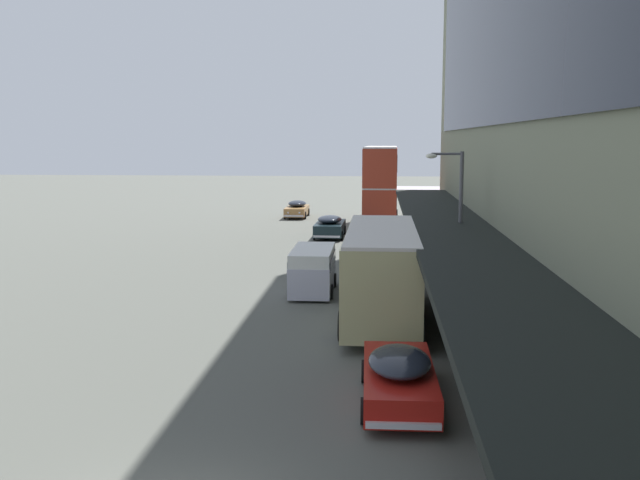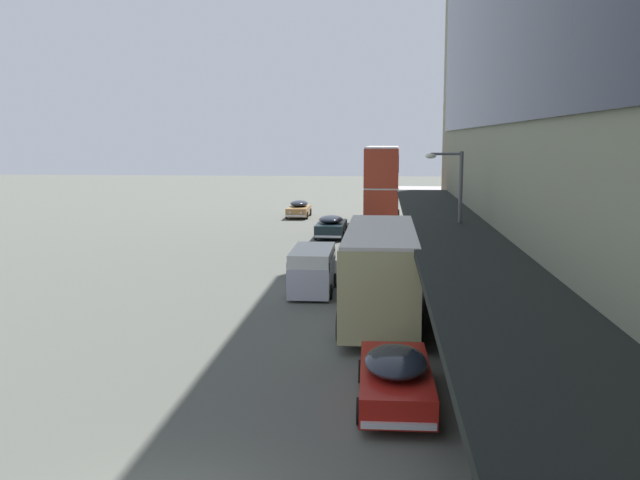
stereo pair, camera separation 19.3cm
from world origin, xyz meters
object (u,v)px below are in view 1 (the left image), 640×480
(transit_bus_kerbside_front, at_px, (382,268))
(sedan_second_mid, at_px, (330,226))
(sedan_lead_mid, at_px, (399,376))
(pedestrian_at_kerb, at_px, (517,421))
(sedan_lead_near, at_px, (380,206))
(street_lamp, at_px, (456,214))
(fire_hydrant, at_px, (503,396))
(vw_van, at_px, (313,268))
(sedan_oncoming_rear, at_px, (297,209))
(transit_bus_kerbside_rear, at_px, (381,183))

(transit_bus_kerbside_front, relative_size, sedan_second_mid, 1.91)
(transit_bus_kerbside_front, distance_m, sedan_lead_mid, 8.58)
(sedan_lead_mid, xyz_separation_m, pedestrian_at_kerb, (2.20, -3.89, 0.46))
(sedan_lead_near, relative_size, street_lamp, 0.83)
(fire_hydrant, bearing_deg, street_lamp, 90.05)
(sedan_lead_mid, distance_m, pedestrian_at_kerb, 4.50)
(street_lamp, bearing_deg, vw_van, 160.27)
(transit_bus_kerbside_front, xyz_separation_m, street_lamp, (2.92, 2.53, 1.77))
(sedan_lead_mid, relative_size, pedestrian_at_kerb, 2.66)
(pedestrian_at_kerb, bearing_deg, sedan_lead_near, 93.01)
(sedan_lead_near, height_order, sedan_lead_mid, sedan_lead_near)
(vw_van, xyz_separation_m, fire_hydrant, (5.91, -13.71, -0.60))
(street_lamp, bearing_deg, sedan_lead_near, 94.78)
(street_lamp, distance_m, fire_hydrant, 12.04)
(sedan_second_mid, distance_m, sedan_oncoming_rear, 13.05)
(sedan_oncoming_rear, relative_size, pedestrian_at_kerb, 2.56)
(sedan_lead_near, height_order, fire_hydrant, sedan_lead_near)
(transit_bus_kerbside_rear, xyz_separation_m, sedan_lead_mid, (0.39, -37.62, -2.60))
(sedan_lead_near, xyz_separation_m, street_lamp, (2.93, -35.01, 2.97))
(sedan_lead_mid, relative_size, street_lamp, 0.82)
(sedan_second_mid, xyz_separation_m, street_lamp, (6.37, -19.89, 2.96))
(transit_bus_kerbside_front, bearing_deg, transit_bus_kerbside_rear, 89.94)
(transit_bus_kerbside_front, relative_size, sedan_lead_mid, 1.91)
(sedan_second_mid, xyz_separation_m, fire_hydrant, (6.38, -31.48, -0.27))
(sedan_second_mid, bearing_deg, vw_van, -88.50)
(sedan_second_mid, bearing_deg, pedestrian_at_kerb, -80.11)
(sedan_second_mid, bearing_deg, sedan_oncoming_rear, 106.49)
(sedan_lead_mid, xyz_separation_m, street_lamp, (2.50, 11.01, 3.01))
(transit_bus_kerbside_front, xyz_separation_m, sedan_lead_near, (-0.00, 37.54, -1.21))
(sedan_lead_mid, bearing_deg, street_lamp, 77.19)
(sedan_lead_mid, bearing_deg, sedan_oncoming_rear, 99.89)
(fire_hydrant, bearing_deg, sedan_lead_near, 93.61)
(sedan_lead_mid, height_order, street_lamp, street_lamp)
(sedan_oncoming_rear, height_order, fire_hydrant, sedan_oncoming_rear)
(transit_bus_kerbside_rear, xyz_separation_m, vw_van, (-3.01, -24.50, -2.21))
(sedan_second_mid, bearing_deg, sedan_lead_mid, -82.88)
(sedan_oncoming_rear, relative_size, sedan_lead_mid, 0.96)
(transit_bus_kerbside_rear, relative_size, pedestrian_at_kerb, 5.30)
(pedestrian_at_kerb, relative_size, fire_hydrant, 2.65)
(sedan_lead_mid, height_order, fire_hydrant, sedan_lead_mid)
(sedan_oncoming_rear, bearing_deg, sedan_lead_near, 20.04)
(transit_bus_kerbside_front, height_order, sedan_second_mid, transit_bus_kerbside_front)
(transit_bus_kerbside_front, xyz_separation_m, transit_bus_kerbside_rear, (0.03, 29.14, 1.35))
(sedan_oncoming_rear, bearing_deg, pedestrian_at_kerb, -78.33)
(transit_bus_kerbside_front, distance_m, fire_hydrant, 9.64)
(sedan_lead_near, height_order, pedestrian_at_kerb, pedestrian_at_kerb)
(sedan_oncoming_rear, xyz_separation_m, sedan_lead_mid, (7.57, -43.41, -0.01))
(sedan_lead_near, distance_m, sedan_oncoming_rear, 7.60)
(fire_hydrant, bearing_deg, transit_bus_kerbside_rear, 94.35)
(pedestrian_at_kerb, bearing_deg, fire_hydrant, 84.60)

